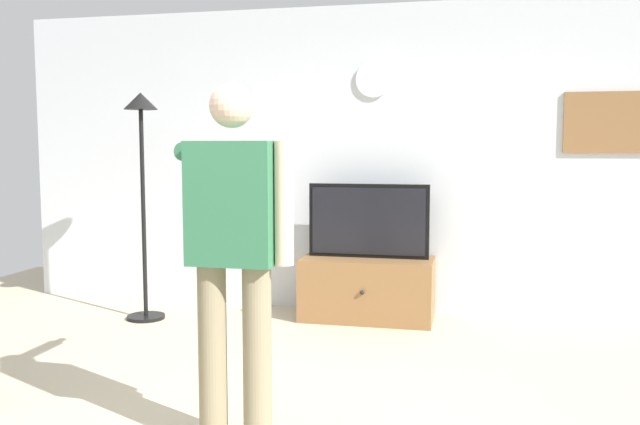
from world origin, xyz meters
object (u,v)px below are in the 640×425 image
Objects in this scene: wall_clock at (374,79)px; person_standing_nearer_lamp at (234,244)px; television at (369,221)px; floor_lamp at (142,158)px; tv_stand at (367,289)px; framed_picture at (610,122)px.

person_standing_nearer_lamp is at bearing -95.07° from wall_clock.
wall_clock reaches higher than television.
person_standing_nearer_lamp is at bearing -95.54° from television.
floor_lamp is (-1.86, -0.70, -0.68)m from wall_clock.
person_standing_nearer_lamp reaches higher than television.
framed_picture reaches higher than tv_stand.
television is 2.12m from framed_picture.
television is at bearing 90.00° from tv_stand.
tv_stand is 0.58m from television.
wall_clock is 0.16× the size of floor_lamp.
television is at bearing -172.68° from framed_picture.
person_standing_nearer_lamp is (-0.25, -2.86, -1.05)m from wall_clock.
floor_lamp reaches higher than person_standing_nearer_lamp.
tv_stand is at bearing -171.33° from framed_picture.
floor_lamp is at bearing 126.51° from person_standing_nearer_lamp.
wall_clock is at bearing 90.00° from television.
floor_lamp is at bearing -167.67° from tv_stand.
tv_stand is at bearing -90.00° from television.
tv_stand is 0.58× the size of floor_lamp.
framed_picture is 3.87m from floor_lamp.
floor_lamp reaches higher than tv_stand.
television reaches higher than tv_stand.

